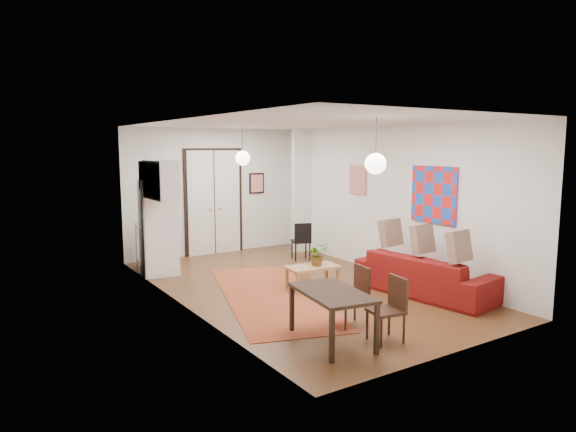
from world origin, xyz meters
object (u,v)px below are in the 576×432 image
coffee_table (313,269)px  kitchen_counter (154,241)px  sofa (425,274)px  dining_chair_near (347,291)px  dining_chair_far (381,303)px  fridge (158,227)px  black_side_chair (299,237)px  dining_table (332,297)px

coffee_table → kitchen_counter: kitchen_counter is taller
sofa → kitchen_counter: 5.27m
coffee_table → dining_chair_near: size_ratio=1.14×
coffee_table → dining_chair_near: (-0.65, -1.74, 0.13)m
sofa → dining_chair_near: bearing=93.3°
kitchen_counter → dining_chair_far: bearing=-68.1°
coffee_table → fridge: (-1.93, 2.47, 0.59)m
dining_chair_near → black_side_chair: 4.28m
dining_chair_far → fridge: bearing=-156.3°
kitchen_counter → dining_chair_near: (1.28, -4.49, -0.13)m
fridge → coffee_table: bearing=-44.0°
sofa → dining_table: 2.78m
dining_chair_near → dining_chair_far: (0.00, -0.70, 0.00)m
coffee_table → fridge: size_ratio=0.51×
kitchen_counter → fridge: size_ratio=0.69×
sofa → dining_chair_far: 2.32m
coffee_table → kitchen_counter: size_ratio=0.74×
kitchen_counter → dining_chair_near: size_ratio=1.54×
dining_table → black_side_chair: size_ratio=1.57×
kitchen_counter → dining_chair_far: size_ratio=1.54×
sofa → fridge: bearing=33.1°
sofa → fridge: fridge is taller
black_side_chair → dining_chair_near: bearing=84.0°
fridge → dining_table: size_ratio=1.43×
coffee_table → dining_chair_far: size_ratio=1.14×
fridge → dining_chair_near: size_ratio=2.24×
dining_table → coffee_table: bearing=60.1°
coffee_table → dining_table: bearing=-119.9°
dining_table → black_side_chair: 4.94m
fridge → black_side_chair: size_ratio=2.25×
dining_table → black_side_chair: black_side_chair is taller
dining_table → dining_chair_far: dining_chair_far is taller
fridge → dining_chair_far: (1.28, -4.91, -0.46)m
kitchen_counter → fridge: (0.00, -0.28, 0.33)m
sofa → coffee_table: 1.92m
sofa → kitchen_counter: (-3.31, 4.08, 0.26)m
sofa → dining_chair_near: dining_chair_near is taller
sofa → dining_chair_near: 2.08m
fridge → dining_chair_far: fridge is taller
dining_chair_near → black_side_chair: size_ratio=1.00×
fridge → dining_chair_near: (1.28, -4.21, -0.46)m
coffee_table → dining_table: size_ratio=0.73×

